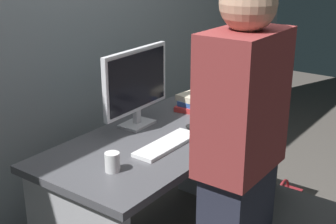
# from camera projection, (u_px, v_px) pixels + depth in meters

# --- Properties ---
(desk) EXTENTS (1.46, 0.72, 0.73)m
(desk) POSITION_uv_depth(u_px,v_px,m) (161.00, 172.00, 2.67)
(desk) COLOR #4C4C51
(desk) RESTS_ON ground
(office_chair) EXTENTS (0.52, 0.52, 0.94)m
(office_chair) POSITION_uv_depth(u_px,v_px,m) (278.00, 220.00, 2.34)
(office_chair) COLOR black
(office_chair) RESTS_ON ground
(person_at_desk) EXTENTS (0.40, 0.24, 1.64)m
(person_at_desk) POSITION_uv_depth(u_px,v_px,m) (239.00, 170.00, 1.96)
(person_at_desk) COLOR #262838
(person_at_desk) RESTS_ON ground
(monitor) EXTENTS (0.54, 0.15, 0.46)m
(monitor) POSITION_uv_depth(u_px,v_px,m) (136.00, 83.00, 2.65)
(monitor) COLOR silver
(monitor) RESTS_ON desk
(keyboard) EXTENTS (0.43, 0.13, 0.02)m
(keyboard) POSITION_uv_depth(u_px,v_px,m) (167.00, 144.00, 2.45)
(keyboard) COLOR white
(keyboard) RESTS_ON desk
(mouse) EXTENTS (0.06, 0.10, 0.03)m
(mouse) POSITION_uv_depth(u_px,v_px,m) (193.00, 127.00, 2.66)
(mouse) COLOR black
(mouse) RESTS_ON desk
(cup_near_keyboard) EXTENTS (0.07, 0.07, 0.09)m
(cup_near_keyboard) POSITION_uv_depth(u_px,v_px,m) (112.00, 162.00, 2.17)
(cup_near_keyboard) COLOR silver
(cup_near_keyboard) RESTS_ON desk
(book_stack) EXTENTS (0.19, 0.18, 0.10)m
(book_stack) POSITION_uv_depth(u_px,v_px,m) (191.00, 102.00, 2.98)
(book_stack) COLOR red
(book_stack) RESTS_ON desk
(cell_phone) EXTENTS (0.09, 0.15, 0.01)m
(cell_phone) POSITION_uv_depth(u_px,v_px,m) (229.00, 121.00, 2.79)
(cell_phone) COLOR black
(cell_phone) RESTS_ON desk
(handbag) EXTENTS (0.34, 0.14, 0.38)m
(handbag) POSITION_uv_depth(u_px,v_px,m) (281.00, 214.00, 2.92)
(handbag) COLOR maroon
(handbag) RESTS_ON ground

